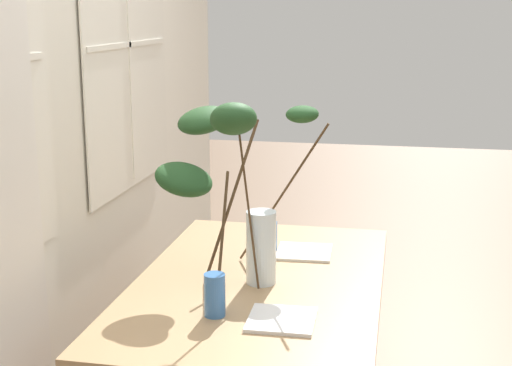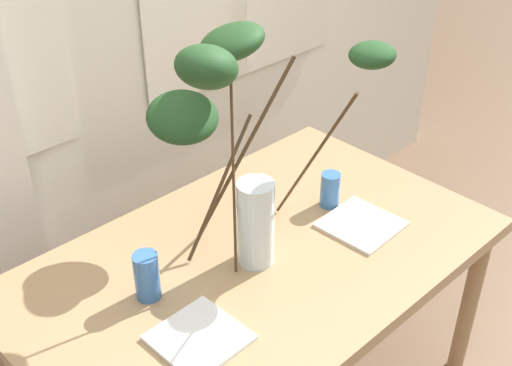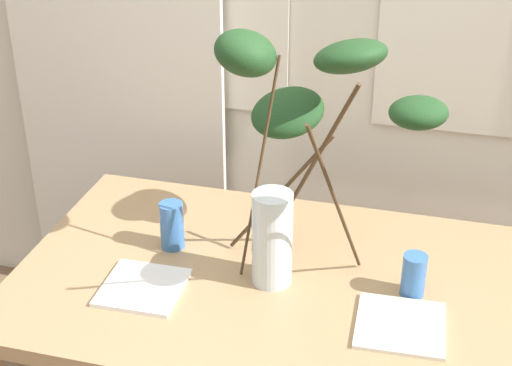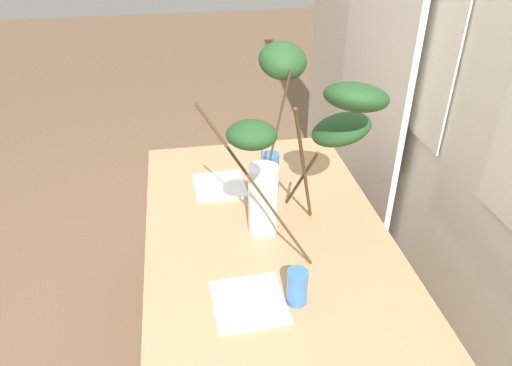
# 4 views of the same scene
# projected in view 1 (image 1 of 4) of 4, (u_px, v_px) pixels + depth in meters

# --- Properties ---
(back_wall_with_windows) EXTENTS (4.28, 0.14, 2.69)m
(back_wall_with_windows) POSITION_uv_depth(u_px,v_px,m) (51.00, 111.00, 2.82)
(back_wall_with_windows) COLOR silver
(back_wall_with_windows) RESTS_ON ground
(dining_table) EXTENTS (1.52, 0.94, 0.72)m
(dining_table) POSITION_uv_depth(u_px,v_px,m) (258.00, 297.00, 2.82)
(dining_table) COLOR tan
(dining_table) RESTS_ON ground
(vase_with_branches) EXTENTS (0.67, 0.65, 0.73)m
(vase_with_branches) POSITION_uv_depth(u_px,v_px,m) (227.00, 170.00, 2.75)
(vase_with_branches) COLOR silver
(vase_with_branches) RESTS_ON dining_table
(drinking_glass_blue_left) EXTENTS (0.07, 0.07, 0.15)m
(drinking_glass_blue_left) POSITION_uv_depth(u_px,v_px,m) (215.00, 295.00, 2.47)
(drinking_glass_blue_left) COLOR #386BAD
(drinking_glass_blue_left) RESTS_ON dining_table
(drinking_glass_blue_right) EXTENTS (0.07, 0.07, 0.13)m
(drinking_glass_blue_right) POSITION_uv_depth(u_px,v_px,m) (270.00, 236.00, 3.15)
(drinking_glass_blue_right) COLOR #386BAD
(drinking_glass_blue_right) RESTS_ON dining_table
(plate_square_left) EXTENTS (0.23, 0.23, 0.01)m
(plate_square_left) POSITION_uv_depth(u_px,v_px,m) (282.00, 320.00, 2.44)
(plate_square_left) COLOR white
(plate_square_left) RESTS_ON dining_table
(plate_square_right) EXTENTS (0.24, 0.24, 0.01)m
(plate_square_right) POSITION_uv_depth(u_px,v_px,m) (304.00, 252.00, 3.12)
(plate_square_right) COLOR silver
(plate_square_right) RESTS_ON dining_table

